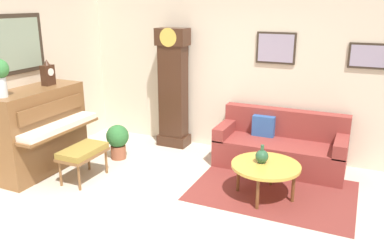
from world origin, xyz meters
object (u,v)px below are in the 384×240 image
object	(u,v)px
piano	(39,130)
grandfather_clock	(173,91)
couch	(280,147)
coffee_table	(266,167)
green_jug	(262,156)
potted_plant	(118,139)
mantel_clock	(48,74)
piano_bench	(83,153)

from	to	relation	value
piano	grandfather_clock	xyz separation A→B (m)	(1.32, 1.77, 0.34)
couch	coffee_table	xyz separation A→B (m)	(0.03, -1.07, 0.10)
green_jug	potted_plant	xyz separation A→B (m)	(-2.40, 0.27, -0.21)
piano	mantel_clock	distance (m)	0.84
couch	potted_plant	xyz separation A→B (m)	(-2.43, -0.76, 0.01)
piano	green_jug	world-z (taller)	piano
grandfather_clock	green_jug	distance (m)	2.27
piano	piano_bench	bearing A→B (deg)	-1.15
couch	potted_plant	size ratio (longest dim) A/B	3.39
piano	piano_bench	xyz separation A→B (m)	(0.80, -0.02, -0.22)
piano_bench	mantel_clock	distance (m)	1.32
grandfather_clock	mantel_clock	size ratio (longest dim) A/B	5.34
coffee_table	grandfather_clock	bearing A→B (deg)	147.40
potted_plant	grandfather_clock	bearing A→B (deg)	60.51
piano_bench	coffee_table	xyz separation A→B (m)	(2.46, 0.55, 0.01)
piano_bench	coffee_table	distance (m)	2.52
couch	mantel_clock	xyz separation A→B (m)	(-3.22, -1.30, 1.10)
piano	couch	bearing A→B (deg)	26.35
potted_plant	mantel_clock	bearing A→B (deg)	-145.69
piano	coffee_table	size ratio (longest dim) A/B	1.64
green_jug	potted_plant	distance (m)	2.43
couch	grandfather_clock	bearing A→B (deg)	174.79
piano_bench	couch	xyz separation A→B (m)	(2.43, 1.61, -0.09)
couch	coffee_table	size ratio (longest dim) A/B	2.16
piano	mantel_clock	bearing A→B (deg)	89.47
green_jug	coffee_table	bearing A→B (deg)	-26.77
coffee_table	couch	bearing A→B (deg)	91.87
grandfather_clock	coffee_table	size ratio (longest dim) A/B	2.31
grandfather_clock	potted_plant	bearing A→B (deg)	-119.49
green_jug	mantel_clock	bearing A→B (deg)	-175.18
piano_bench	mantel_clock	bearing A→B (deg)	158.62
piano_bench	coffee_table	size ratio (longest dim) A/B	0.80
grandfather_clock	green_jug	xyz separation A→B (m)	(1.87, -1.21, -0.43)
mantel_clock	potted_plant	xyz separation A→B (m)	(0.79, 0.54, -1.09)
coffee_table	potted_plant	distance (m)	2.49
piano	potted_plant	distance (m)	1.19
grandfather_clock	potted_plant	size ratio (longest dim) A/B	3.62
piano_bench	mantel_clock	size ratio (longest dim) A/B	1.84
couch	piano	bearing A→B (deg)	-153.65
piano_bench	potted_plant	distance (m)	0.85
grandfather_clock	piano	bearing A→B (deg)	-126.72
grandfather_clock	green_jug	world-z (taller)	grandfather_clock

